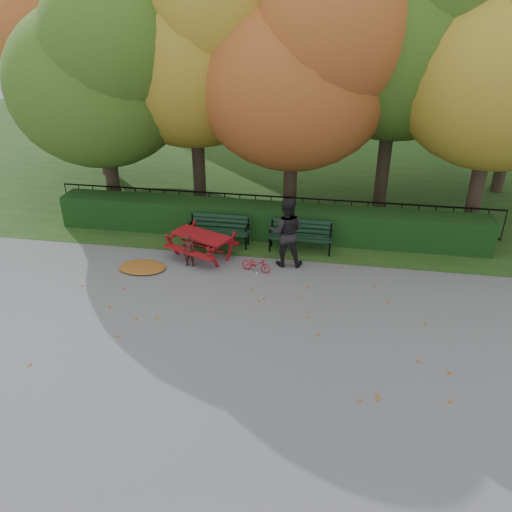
% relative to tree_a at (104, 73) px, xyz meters
% --- Properties ---
extents(ground, '(90.00, 90.00, 0.00)m').
position_rel_tree_a_xyz_m(ground, '(5.19, -5.58, -4.52)').
color(ground, slate).
rests_on(ground, ground).
extents(grass_strip, '(90.00, 90.00, 0.00)m').
position_rel_tree_a_xyz_m(grass_strip, '(5.19, 8.42, -4.52)').
color(grass_strip, '#1C3B13').
rests_on(grass_strip, ground).
extents(building_right, '(9.00, 6.00, 12.00)m').
position_rel_tree_a_xyz_m(building_right, '(13.19, 22.42, 1.48)').
color(building_right, '#C2B69A').
rests_on(building_right, ground).
extents(hedge, '(13.00, 0.90, 1.00)m').
position_rel_tree_a_xyz_m(hedge, '(5.19, -1.08, -4.02)').
color(hedge, black).
rests_on(hedge, ground).
extents(iron_fence, '(14.00, 0.04, 1.02)m').
position_rel_tree_a_xyz_m(iron_fence, '(5.19, -0.28, -3.98)').
color(iron_fence, black).
rests_on(iron_fence, ground).
extents(tree_a, '(5.88, 5.60, 7.48)m').
position_rel_tree_a_xyz_m(tree_a, '(0.00, 0.00, 0.00)').
color(tree_a, '#2E2219').
rests_on(tree_a, ground).
extents(tree_b, '(6.72, 6.40, 8.79)m').
position_rel_tree_a_xyz_m(tree_b, '(2.74, 1.17, 0.88)').
color(tree_b, '#2E2219').
rests_on(tree_b, ground).
extents(tree_c, '(6.30, 6.00, 8.00)m').
position_rel_tree_a_xyz_m(tree_c, '(6.02, 0.38, 0.30)').
color(tree_c, '#2E2219').
rests_on(tree_c, ground).
extents(tree_d, '(7.14, 6.80, 9.58)m').
position_rel_tree_a_xyz_m(tree_d, '(9.07, 1.65, 1.46)').
color(tree_d, '#2E2219').
rests_on(tree_d, ground).
extents(tree_f, '(6.93, 6.60, 9.19)m').
position_rel_tree_a_xyz_m(tree_f, '(-1.94, 3.66, 1.17)').
color(tree_f, '#2E2219').
rests_on(tree_f, ground).
extents(bench_left, '(1.80, 0.57, 0.88)m').
position_rel_tree_a_xyz_m(bench_left, '(3.89, -1.88, -4.00)').
color(bench_left, black).
rests_on(bench_left, ground).
extents(bench_right, '(1.80, 0.57, 0.88)m').
position_rel_tree_a_xyz_m(bench_right, '(6.29, -1.88, -4.00)').
color(bench_right, black).
rests_on(bench_right, ground).
extents(picnic_table, '(2.04, 1.87, 0.80)m').
position_rel_tree_a_xyz_m(picnic_table, '(3.60, -2.83, -3.97)').
color(picnic_table, maroon).
rests_on(picnic_table, ground).
extents(leaf_pile, '(1.33, 0.95, 0.09)m').
position_rel_tree_a_xyz_m(leaf_pile, '(2.18, -3.74, -4.48)').
color(leaf_pile, brown).
rests_on(leaf_pile, ground).
extents(leaf_scatter, '(9.00, 5.70, 0.01)m').
position_rel_tree_a_xyz_m(leaf_scatter, '(5.19, -5.28, -4.51)').
color(leaf_scatter, brown).
rests_on(leaf_scatter, ground).
extents(child, '(0.36, 0.25, 0.94)m').
position_rel_tree_a_xyz_m(child, '(3.40, -3.36, -4.05)').
color(child, '#3C1713').
rests_on(child, ground).
extents(adult, '(0.99, 0.80, 1.92)m').
position_rel_tree_a_xyz_m(adult, '(5.97, -2.82, -3.56)').
color(adult, black).
rests_on(adult, ground).
extents(bicycle, '(0.87, 0.47, 0.43)m').
position_rel_tree_a_xyz_m(bicycle, '(5.24, -3.36, -4.30)').
color(bicycle, '#B51021').
rests_on(bicycle, ground).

